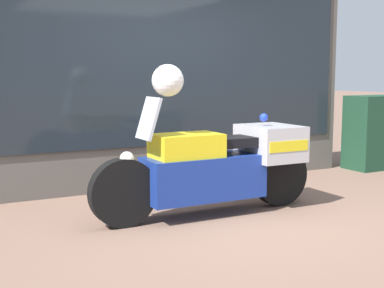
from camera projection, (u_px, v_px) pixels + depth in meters
The scene contains 6 objects.
ground_plane at pixel (234, 220), 5.37m from camera, with size 60.00×60.00×0.00m, color #7A5B4C.
shop_building at pixel (125, 58), 6.73m from camera, with size 5.91×0.55×3.30m.
window_display at pixel (174, 147), 7.24m from camera, with size 4.66×0.30×1.98m.
paramedic_motorcycle at pixel (221, 164), 5.58m from camera, with size 2.51×0.67×1.24m.
utility_cabinet at pixel (375, 132), 8.26m from camera, with size 0.90×0.52×1.13m, color #193D28.
white_helmet at pixel (168, 80), 5.18m from camera, with size 0.31×0.31×0.31m, color white.
Camera 1 is at (-2.83, -4.42, 1.47)m, focal length 50.00 mm.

